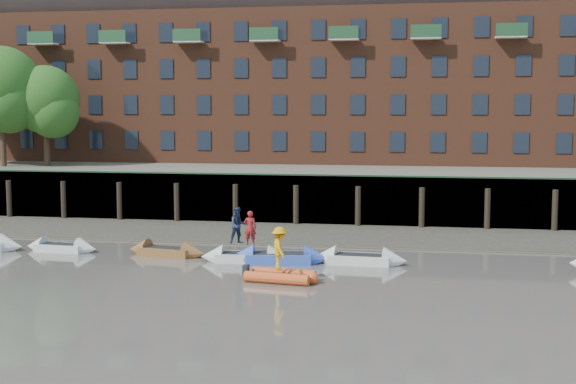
% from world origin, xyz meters
% --- Properties ---
extents(ground, '(220.00, 220.00, 0.00)m').
position_xyz_m(ground, '(0.00, 0.00, 0.00)').
color(ground, '#5C5750').
rests_on(ground, ground).
extents(foreshore, '(110.00, 8.00, 0.50)m').
position_xyz_m(foreshore, '(0.00, 18.00, 0.00)').
color(foreshore, '#3D382F').
rests_on(foreshore, ground).
extents(mud_band, '(110.00, 1.60, 0.10)m').
position_xyz_m(mud_band, '(0.00, 14.60, 0.00)').
color(mud_band, '#4C4336').
rests_on(mud_band, ground).
extents(river_wall, '(110.00, 1.23, 3.30)m').
position_xyz_m(river_wall, '(-0.00, 22.38, 1.59)').
color(river_wall, '#2D2A26').
rests_on(river_wall, ground).
extents(bank_terrace, '(110.00, 28.00, 3.20)m').
position_xyz_m(bank_terrace, '(0.00, 36.00, 1.60)').
color(bank_terrace, '#5E594D').
rests_on(bank_terrace, ground).
extents(apartment_terrace, '(80.60, 15.56, 20.98)m').
position_xyz_m(apartment_terrace, '(-0.00, 36.99, 12.82)').
color(apartment_terrace, brown).
rests_on(apartment_terrace, bank_terrace).
extents(rowboat_1, '(4.13, 1.50, 1.18)m').
position_xyz_m(rowboat_1, '(-12.65, 10.28, 0.21)').
color(rowboat_1, silver).
rests_on(rowboat_1, ground).
extents(rowboat_2, '(4.46, 1.96, 1.25)m').
position_xyz_m(rowboat_2, '(-6.78, 10.08, 0.22)').
color(rowboat_2, brown).
rests_on(rowboat_2, ground).
extents(rowboat_3, '(4.56, 1.69, 1.30)m').
position_xyz_m(rowboat_3, '(-2.40, 9.18, 0.23)').
color(rowboat_3, silver).
rests_on(rowboat_3, ground).
extents(rowboat_4, '(5.05, 2.05, 1.42)m').
position_xyz_m(rowboat_4, '(-0.73, 9.18, 0.25)').
color(rowboat_4, '#3855BE').
rests_on(rowboat_4, ground).
extents(rowboat_5, '(4.69, 1.61, 1.34)m').
position_xyz_m(rowboat_5, '(3.17, 9.61, 0.24)').
color(rowboat_5, silver).
rests_on(rowboat_5, ground).
extents(rib_tender, '(3.26, 1.90, 0.55)m').
position_xyz_m(rib_tender, '(0.24, 5.08, 0.24)').
color(rib_tender, '#DE5121').
rests_on(rib_tender, ground).
extents(person_rower_a, '(0.64, 0.44, 1.69)m').
position_xyz_m(person_rower_a, '(-2.14, 9.09, 1.72)').
color(person_rower_a, maroon).
rests_on(person_rower_a, rowboat_3).
extents(person_rower_b, '(1.12, 1.05, 1.82)m').
position_xyz_m(person_rower_b, '(-2.81, 9.37, 1.78)').
color(person_rower_b, '#19233F').
rests_on(person_rower_b, rowboat_3).
extents(person_rib_crew, '(1.12, 1.40, 1.89)m').
position_xyz_m(person_rib_crew, '(0.08, 5.07, 1.46)').
color(person_rib_crew, orange).
rests_on(person_rib_crew, rib_tender).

